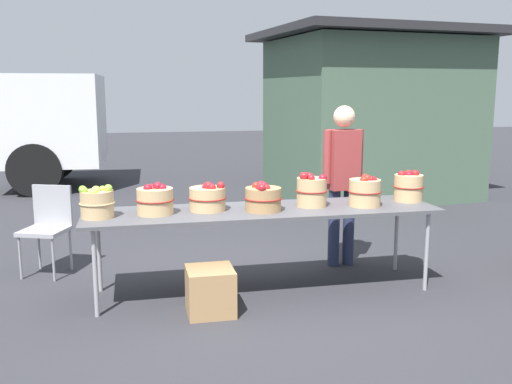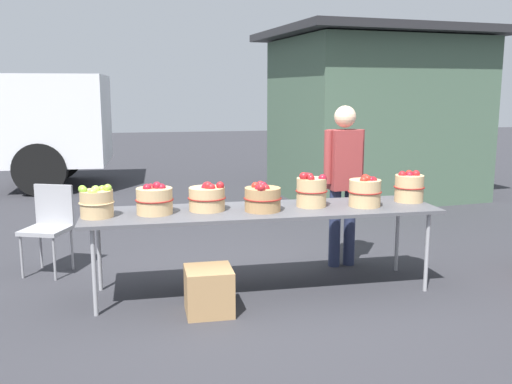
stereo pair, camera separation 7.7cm
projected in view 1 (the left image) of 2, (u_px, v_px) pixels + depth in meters
The scene contains 13 objects.
ground_plane at pixel (263, 290), 5.14m from camera, with size 40.00×40.00×0.00m, color #2D2D33.
market_table at pixel (263, 213), 5.01m from camera, with size 3.10×0.76×0.75m.
apple_basket_green_0 at pixel (97, 202), 4.65m from camera, with size 0.29×0.29×0.27m.
apple_basket_red_0 at pixel (155, 200), 4.79m from camera, with size 0.32×0.32×0.28m.
apple_basket_red_1 at pixel (208, 198), 4.93m from camera, with size 0.33×0.33×0.26m.
apple_basket_red_2 at pixel (263, 198), 4.91m from camera, with size 0.33×0.33×0.26m.
apple_basket_red_3 at pixel (311, 190), 5.11m from camera, with size 0.29×0.29×0.32m.
apple_basket_red_4 at pixel (365, 191), 5.12m from camera, with size 0.30×0.30×0.29m.
apple_basket_red_5 at pixel (408, 187), 5.35m from camera, with size 0.29×0.29×0.30m.
vendor_adult at pixel (343, 173), 5.73m from camera, with size 0.43×0.24×1.63m.
food_kiosk at pixel (371, 114), 9.59m from camera, with size 3.82×3.30×2.74m.
folding_chair at pixel (48, 222), 5.56m from camera, with size 0.52×0.52×0.86m.
produce_crate at pixel (210, 291), 4.59m from camera, with size 0.37×0.37×0.37m, color #A87F51.
Camera 1 is at (-1.11, -4.77, 1.78)m, focal length 40.00 mm.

